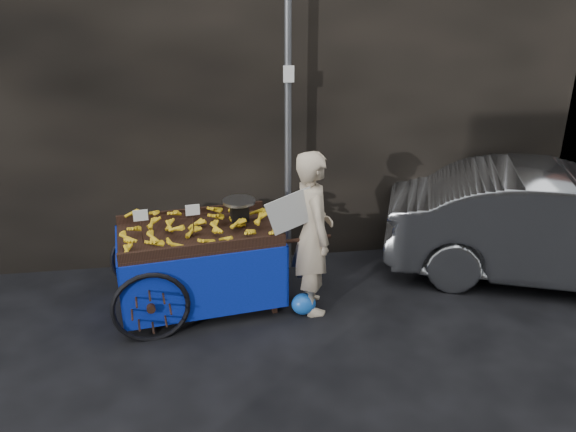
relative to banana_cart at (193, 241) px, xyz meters
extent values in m
plane|color=black|center=(0.83, -0.55, -0.77)|extent=(80.00, 80.00, 0.00)
cube|color=black|center=(-0.17, 2.05, 1.73)|extent=(11.00, 2.00, 5.00)
cylinder|color=slate|center=(1.13, 0.75, 1.23)|extent=(0.08, 0.08, 4.00)
cube|color=white|center=(1.13, 0.70, 1.63)|extent=(0.12, 0.02, 0.18)
cube|color=black|center=(0.05, 0.01, 0.06)|extent=(1.79, 1.26, 0.06)
cube|color=black|center=(-0.01, 0.49, 0.13)|extent=(1.65, 0.27, 0.10)
cube|color=black|center=(0.12, -0.48, 0.13)|extent=(1.65, 0.27, 0.10)
cube|color=black|center=(0.83, -0.30, -0.36)|extent=(0.06, 0.06, 0.83)
cube|color=black|center=(0.72, 0.52, -0.36)|extent=(0.06, 0.06, 0.83)
cylinder|color=black|center=(1.19, -0.25, 0.06)|extent=(0.52, 0.11, 0.04)
cylinder|color=black|center=(1.08, 0.57, 0.06)|extent=(0.52, 0.11, 0.04)
torus|color=black|center=(-0.43, -0.63, -0.41)|extent=(0.78, 0.16, 0.78)
torus|color=black|center=(-0.59, 0.48, -0.41)|extent=(0.78, 0.16, 0.78)
cylinder|color=black|center=(-0.51, -0.07, -0.41)|extent=(0.21, 1.16, 0.05)
cube|color=#072192|center=(0.13, -0.52, -0.30)|extent=(1.69, 0.26, 0.71)
cube|color=#072192|center=(-0.02, 0.53, -0.30)|extent=(1.69, 0.26, 0.71)
cube|color=#072192|center=(-0.78, -0.11, -0.30)|extent=(0.17, 1.07, 0.71)
cube|color=#072192|center=(0.89, 0.12, -0.30)|extent=(0.17, 1.07, 0.71)
cube|color=black|center=(0.51, 0.12, 0.23)|extent=(0.21, 0.17, 0.17)
cylinder|color=silver|center=(0.51, 0.12, 0.38)|extent=(0.40, 0.40, 0.03)
cube|color=white|center=(-0.50, -0.19, 0.40)|extent=(0.15, 0.03, 0.11)
cube|color=white|center=(0.02, -0.11, 0.40)|extent=(0.15, 0.03, 0.11)
imported|color=#BCA98C|center=(1.25, -0.25, 0.12)|extent=(0.47, 0.68, 1.79)
cube|color=silver|center=(1.02, -0.36, 0.43)|extent=(0.58, 0.09, 0.50)
ellipsoid|color=blue|center=(1.14, -0.38, -0.65)|extent=(0.27, 0.21, 0.24)
imported|color=#A7A9AE|center=(4.29, 0.00, -0.11)|extent=(4.29, 2.75, 1.34)
camera|label=1|loc=(0.20, -5.53, 2.53)|focal=35.00mm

